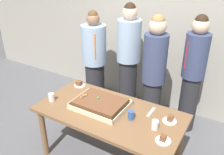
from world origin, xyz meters
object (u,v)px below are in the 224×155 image
plated_slice_far_left (170,120)px  drink_cup_middle (51,97)px  party_table (110,118)px  person_far_right_suit (193,74)px  sheet_cake (100,104)px  person_striped_tie_right (94,62)px  cake_server_utensil (151,112)px  drink_cup_nearest (131,115)px  plated_slice_near_right (163,140)px  person_green_shirt_behind (153,76)px  plated_slice_near_left (79,84)px  drink_cup_far_end (155,125)px  person_serving_front (128,60)px

plated_slice_far_left → drink_cup_middle: drink_cup_middle is taller
party_table → person_far_right_suit: bearing=61.0°
sheet_cake → person_striped_tie_right: (-0.69, 0.89, 0.06)m
cake_server_utensil → drink_cup_middle: bearing=-160.8°
party_table → plated_slice_far_left: 0.68m
party_table → drink_cup_nearest: bearing=-0.3°
party_table → plated_slice_near_right: bearing=-13.0°
plated_slice_far_left → cake_server_utensil: 0.24m
drink_cup_nearest → plated_slice_near_right: bearing=-20.6°
person_green_shirt_behind → drink_cup_middle: bearing=-19.6°
sheet_cake → plated_slice_near_left: 0.60m
sheet_cake → plated_slice_near_left: size_ratio=4.11×
person_green_shirt_behind → cake_server_utensil: bearing=45.9°
drink_cup_far_end → plated_slice_near_right: bearing=-43.7°
drink_cup_nearest → drink_cup_far_end: size_ratio=1.00×
plated_slice_near_left → person_far_right_suit: size_ratio=0.09×
cake_server_utensil → person_serving_front: bearing=131.3°
plated_slice_far_left → person_striped_tie_right: size_ratio=0.09×
party_table → cake_server_utensil: cake_server_utensil is taller
drink_cup_middle → sheet_cake: bearing=18.7°
sheet_cake → drink_cup_far_end: size_ratio=6.17×
sheet_cake → person_green_shirt_behind: bearing=64.9°
drink_cup_middle → party_table: bearing=13.2°
party_table → drink_cup_far_end: (0.56, -0.03, 0.14)m
drink_cup_nearest → cake_server_utensil: bearing=58.5°
cake_server_utensil → person_serving_front: person_serving_front is taller
party_table → person_far_right_suit: (0.62, 1.13, 0.26)m
plated_slice_near_right → drink_cup_middle: (-1.41, -0.01, 0.03)m
person_serving_front → person_far_right_suit: (0.93, 0.08, -0.02)m
party_table → drink_cup_middle: drink_cup_middle is taller
plated_slice_near_left → drink_cup_middle: 0.48m
plated_slice_far_left → person_far_right_suit: 0.97m
drink_cup_middle → person_green_shirt_behind: size_ratio=0.06×
cake_server_utensil → person_far_right_suit: 0.94m
plated_slice_near_left → person_striped_tie_right: person_striped_tie_right is taller
party_table → cake_server_utensil: (0.41, 0.22, 0.09)m
plated_slice_near_right → plated_slice_far_left: 0.33m
plated_slice_near_right → person_striped_tie_right: size_ratio=0.09×
drink_cup_far_end → person_far_right_suit: (0.07, 1.16, 0.11)m
drink_cup_nearest → person_striped_tie_right: bearing=140.3°
drink_cup_far_end → cake_server_utensil: size_ratio=0.50×
person_striped_tie_right → person_far_right_suit: (1.46, 0.21, 0.06)m
drink_cup_far_end → person_serving_front: size_ratio=0.06×
plated_slice_near_right → person_far_right_suit: bearing=93.1°
plated_slice_near_right → plated_slice_far_left: (-0.05, 0.33, 0.00)m
sheet_cake → person_far_right_suit: 1.35m
party_table → person_green_shirt_behind: size_ratio=0.98×
plated_slice_near_right → person_green_shirt_behind: person_green_shirt_behind is taller
plated_slice_near_right → plated_slice_far_left: size_ratio=1.00×
person_green_shirt_behind → plated_slice_near_right: bearing=52.9°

